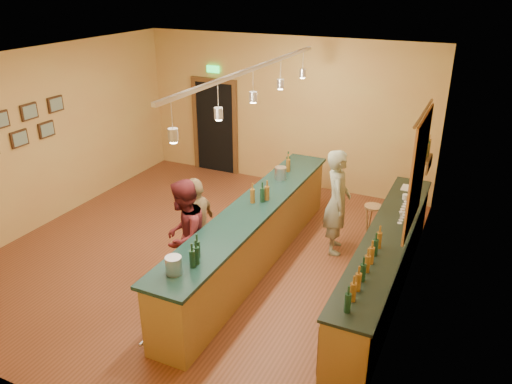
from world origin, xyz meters
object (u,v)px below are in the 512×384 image
at_px(bar_stool, 373,213).
at_px(back_counter, 385,262).
at_px(customer_a, 185,236).
at_px(bartender, 337,202).
at_px(customer_b, 197,227).
at_px(tasting_bar, 253,231).

bearing_deg(bar_stool, back_counter, -70.58).
height_order(customer_a, bar_stool, customer_a).
height_order(bartender, customer_b, bartender).
distance_m(back_counter, bar_stool, 1.58).
relative_size(tasting_bar, bar_stool, 7.89).
distance_m(tasting_bar, customer_a, 1.20).
xyz_separation_m(back_counter, customer_a, (-2.67, -1.16, 0.37)).
height_order(bartender, customer_a, bartender).
xyz_separation_m(tasting_bar, bartender, (1.04, 1.02, 0.29)).
bearing_deg(customer_b, back_counter, 100.69).
height_order(tasting_bar, bar_stool, tasting_bar).
relative_size(tasting_bar, customer_b, 3.17).
distance_m(bartender, customer_a, 2.61).
bearing_deg(bartender, back_counter, -149.01).
relative_size(bartender, customer_b, 1.11).
height_order(back_counter, tasting_bar, tasting_bar).
xyz_separation_m(tasting_bar, bar_stool, (1.52, 1.67, -0.11)).
bearing_deg(tasting_bar, bartender, 44.54).
bearing_deg(bar_stool, customer_b, -134.24).
relative_size(customer_a, customer_b, 1.07).
bearing_deg(back_counter, customer_a, -156.46).
bearing_deg(tasting_bar, customer_a, -122.73).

